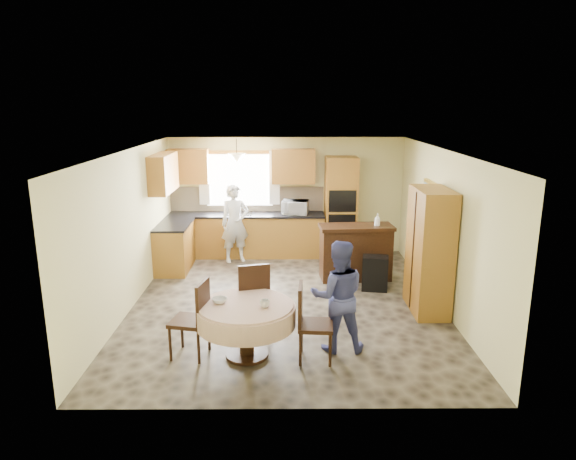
% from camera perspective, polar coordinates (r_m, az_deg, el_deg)
% --- Properties ---
extents(floor, '(5.00, 6.00, 0.01)m').
position_cam_1_polar(floor, '(8.55, -0.15, -8.11)').
color(floor, brown).
rests_on(floor, ground).
extents(ceiling, '(5.00, 6.00, 0.01)m').
position_cam_1_polar(ceiling, '(7.95, -0.16, 8.81)').
color(ceiling, white).
rests_on(ceiling, wall_back).
extents(wall_back, '(5.00, 0.02, 2.50)m').
position_cam_1_polar(wall_back, '(11.09, -0.21, 3.82)').
color(wall_back, beige).
rests_on(wall_back, floor).
extents(wall_front, '(5.00, 0.02, 2.50)m').
position_cam_1_polar(wall_front, '(5.30, -0.04, -7.90)').
color(wall_front, beige).
rests_on(wall_front, floor).
extents(wall_left, '(0.02, 6.00, 2.50)m').
position_cam_1_polar(wall_left, '(8.52, -17.21, 0.01)').
color(wall_left, beige).
rests_on(wall_left, floor).
extents(wall_right, '(0.02, 6.00, 2.50)m').
position_cam_1_polar(wall_right, '(8.54, 16.87, 0.06)').
color(wall_right, beige).
rests_on(wall_right, floor).
extents(window, '(1.40, 0.03, 1.10)m').
position_cam_1_polar(window, '(11.06, -5.42, 5.56)').
color(window, white).
rests_on(window, wall_back).
extents(curtain_left, '(0.22, 0.02, 1.15)m').
position_cam_1_polar(curtain_left, '(11.09, -9.33, 5.73)').
color(curtain_left, white).
rests_on(curtain_left, wall_back).
extents(curtain_right, '(0.22, 0.02, 1.15)m').
position_cam_1_polar(curtain_right, '(10.96, -1.52, 5.81)').
color(curtain_right, white).
rests_on(curtain_right, wall_back).
extents(base_cab_back, '(3.30, 0.60, 0.88)m').
position_cam_1_polar(base_cab_back, '(11.01, -4.63, -0.63)').
color(base_cab_back, '#B47D30').
rests_on(base_cab_back, floor).
extents(counter_back, '(3.30, 0.64, 0.04)m').
position_cam_1_polar(counter_back, '(10.90, -4.68, 1.71)').
color(counter_back, black).
rests_on(counter_back, base_cab_back).
extents(base_cab_left, '(0.60, 1.20, 0.88)m').
position_cam_1_polar(base_cab_left, '(10.34, -12.48, -1.90)').
color(base_cab_left, '#B47D30').
rests_on(base_cab_left, floor).
extents(counter_left, '(0.64, 1.20, 0.04)m').
position_cam_1_polar(counter_left, '(10.22, -12.62, 0.58)').
color(counter_left, black).
rests_on(counter_left, base_cab_left).
extents(backsplash, '(3.30, 0.02, 0.55)m').
position_cam_1_polar(backsplash, '(11.12, -4.60, 3.44)').
color(backsplash, tan).
rests_on(backsplash, wall_back).
extents(wall_cab_left, '(0.85, 0.33, 0.72)m').
position_cam_1_polar(wall_cab_left, '(11.02, -11.01, 6.96)').
color(wall_cab_left, '#BD772F').
rests_on(wall_cab_left, wall_back).
extents(wall_cab_right, '(0.90, 0.33, 0.72)m').
position_cam_1_polar(wall_cab_right, '(10.83, 0.59, 7.10)').
color(wall_cab_right, '#BD772F').
rests_on(wall_cab_right, wall_back).
extents(wall_cab_side, '(0.33, 1.20, 0.72)m').
position_cam_1_polar(wall_cab_side, '(10.07, -13.68, 6.17)').
color(wall_cab_side, '#BD772F').
rests_on(wall_cab_side, wall_left).
extents(oven_tower, '(0.66, 0.62, 2.12)m').
position_cam_1_polar(oven_tower, '(10.89, 5.87, 2.53)').
color(oven_tower, '#B47D30').
rests_on(oven_tower, floor).
extents(oven_upper, '(0.56, 0.01, 0.45)m').
position_cam_1_polar(oven_upper, '(10.54, 6.07, 3.20)').
color(oven_upper, black).
rests_on(oven_upper, oven_tower).
extents(oven_lower, '(0.56, 0.01, 0.45)m').
position_cam_1_polar(oven_lower, '(10.65, 6.00, 0.56)').
color(oven_lower, black).
rests_on(oven_lower, oven_tower).
extents(pendant, '(0.36, 0.36, 0.18)m').
position_cam_1_polar(pendant, '(10.52, -5.71, 7.97)').
color(pendant, beige).
rests_on(pendant, ceiling).
extents(sideboard, '(1.39, 0.66, 0.96)m').
position_cam_1_polar(sideboard, '(9.61, 7.51, -2.64)').
color(sideboard, '#331B0E').
rests_on(sideboard, floor).
extents(space_heater, '(0.49, 0.38, 0.61)m').
position_cam_1_polar(space_heater, '(9.16, 9.63, -4.74)').
color(space_heater, black).
rests_on(space_heater, floor).
extents(cupboard, '(0.51, 1.02, 1.95)m').
position_cam_1_polar(cupboard, '(8.26, 15.46, -2.28)').
color(cupboard, '#B47D30').
rests_on(cupboard, floor).
extents(dining_table, '(1.27, 1.27, 0.72)m').
position_cam_1_polar(dining_table, '(6.69, -4.66, -9.50)').
color(dining_table, '#331B0E').
rests_on(dining_table, floor).
extents(chair_left, '(0.53, 0.53, 1.03)m').
position_cam_1_polar(chair_left, '(6.77, -10.29, -9.30)').
color(chair_left, '#331B0E').
rests_on(chair_left, floor).
extents(chair_back, '(0.57, 0.57, 1.07)m').
position_cam_1_polar(chair_back, '(7.29, -3.93, -7.18)').
color(chair_back, '#331B0E').
rests_on(chair_back, floor).
extents(chair_right, '(0.47, 0.47, 1.01)m').
position_cam_1_polar(chair_right, '(6.60, 2.38, -9.83)').
color(chair_right, '#331B0E').
rests_on(chair_right, floor).
extents(framed_picture, '(0.06, 0.64, 0.53)m').
position_cam_1_polar(framed_picture, '(9.21, 15.39, 3.68)').
color(framed_picture, gold).
rests_on(framed_picture, wall_right).
extents(microwave, '(0.58, 0.44, 0.30)m').
position_cam_1_polar(microwave, '(10.78, 0.78, 2.54)').
color(microwave, silver).
rests_on(microwave, counter_back).
extents(person_sink, '(0.69, 0.58, 1.61)m').
position_cam_1_polar(person_sink, '(10.55, -5.91, 0.74)').
color(person_sink, silver).
rests_on(person_sink, floor).
extents(person_dining, '(0.74, 0.58, 1.51)m').
position_cam_1_polar(person_dining, '(6.81, 5.57, -7.32)').
color(person_dining, '#3D4185').
rests_on(person_dining, floor).
extents(bowl_sideboard, '(0.23, 0.23, 0.05)m').
position_cam_1_polar(bowl_sideboard, '(9.43, 4.91, 0.29)').
color(bowl_sideboard, '#B2B2B2').
rests_on(bowl_sideboard, sideboard).
extents(bottle_sideboard, '(0.11, 0.11, 0.28)m').
position_cam_1_polar(bottle_sideboard, '(9.51, 9.89, 0.97)').
color(bottle_sideboard, silver).
rests_on(bottle_sideboard, sideboard).
extents(cup_table, '(0.14, 0.14, 0.10)m').
position_cam_1_polar(cup_table, '(6.50, -2.61, -8.18)').
color(cup_table, '#B2B2B2').
rests_on(cup_table, dining_table).
extents(bowl_table, '(0.21, 0.21, 0.06)m').
position_cam_1_polar(bowl_table, '(6.70, -7.62, -7.76)').
color(bowl_table, '#B2B2B2').
rests_on(bowl_table, dining_table).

